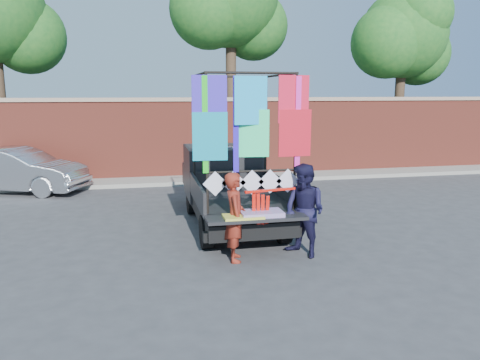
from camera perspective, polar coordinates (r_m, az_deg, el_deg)
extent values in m
plane|color=#38383A|center=(8.88, 2.54, -7.60)|extent=(90.00, 90.00, 0.00)
cube|color=#983B2C|center=(15.39, -3.92, 4.95)|extent=(30.00, 0.35, 2.50)
cube|color=tan|center=(15.31, -3.98, 9.79)|extent=(30.00, 0.45, 0.12)
cube|color=gray|center=(14.87, -3.48, 0.12)|extent=(30.00, 1.20, 0.12)
cylinder|color=#38281C|center=(16.95, -27.17, 8.40)|extent=(0.36, 0.36, 4.90)
sphere|color=#1A5B1F|center=(17.22, -24.43, 15.66)|extent=(2.40, 2.40, 2.40)
cylinder|color=#38281C|center=(16.66, -1.10, 10.51)|extent=(0.36, 0.36, 5.46)
sphere|color=#1A5B1F|center=(16.94, -1.14, 21.12)|extent=(3.20, 3.20, 3.20)
sphere|color=#1A5B1F|center=(17.39, 1.68, 18.24)|extent=(2.40, 2.40, 2.40)
sphere|color=#1A5B1F|center=(16.45, -3.84, 20.03)|extent=(2.60, 2.60, 2.60)
cylinder|color=#38281C|center=(18.99, 18.79, 8.60)|extent=(0.36, 0.36, 4.55)
sphere|color=#1A5B1F|center=(19.09, 19.28, 16.41)|extent=(3.20, 3.20, 3.20)
sphere|color=#1A5B1F|center=(19.84, 20.85, 14.18)|extent=(2.40, 2.40, 2.40)
sphere|color=#1A5B1F|center=(18.41, 17.49, 15.73)|extent=(2.60, 2.60, 2.60)
sphere|color=#1A5B1F|center=(18.82, 21.22, 18.38)|extent=(2.20, 2.20, 2.20)
cylinder|color=black|center=(10.90, -5.90, -2.51)|extent=(0.20, 0.61, 0.61)
cylinder|color=black|center=(8.50, -4.11, -6.31)|extent=(0.20, 0.61, 0.61)
cylinder|color=black|center=(11.14, 1.53, -2.17)|extent=(0.20, 0.61, 0.61)
cylinder|color=black|center=(8.80, 5.33, -5.73)|extent=(0.20, 0.61, 0.61)
cube|color=black|center=(9.72, -0.85, -3.13)|extent=(1.58, 3.90, 0.28)
cube|color=black|center=(8.99, -0.01, -2.56)|extent=(1.67, 2.14, 0.09)
cube|color=black|center=(8.82, -5.21, -1.51)|extent=(0.06, 2.14, 0.42)
cube|color=black|center=(9.15, 5.01, -1.07)|extent=(0.06, 2.14, 0.42)
cube|color=black|center=(9.96, -1.25, -0.06)|extent=(1.67, 0.06, 0.42)
cube|color=black|center=(10.82, -2.13, 1.05)|extent=(1.67, 1.49, 1.16)
cube|color=#8C9EAD|center=(10.36, -1.75, 2.70)|extent=(1.49, 0.06, 0.51)
cube|color=#8C9EAD|center=(11.47, -2.72, 2.54)|extent=(1.49, 0.09, 0.65)
cube|color=black|center=(11.86, -2.96, 0.76)|extent=(1.63, 0.84, 0.51)
cube|color=black|center=(7.76, 1.97, -4.59)|extent=(1.67, 0.51, 0.06)
cube|color=black|center=(8.06, 1.59, -6.62)|extent=(1.72, 0.14, 0.17)
cylinder|color=black|center=(7.71, -4.08, 4.30)|extent=(0.05, 0.05, 2.32)
cylinder|color=black|center=(9.64, -5.67, 5.55)|extent=(0.05, 0.05, 2.32)
cylinder|color=black|center=(8.06, 6.75, 4.53)|extent=(0.05, 0.05, 2.32)
cylinder|color=black|center=(9.92, 3.16, 5.73)|extent=(0.05, 0.05, 2.32)
cylinder|color=black|center=(7.81, 1.50, 12.94)|extent=(1.58, 0.04, 0.04)
cylinder|color=black|center=(9.71, -1.22, 12.50)|extent=(1.58, 0.04, 0.04)
cylinder|color=black|center=(8.63, -5.09, 12.68)|extent=(0.04, 2.00, 0.04)
cylinder|color=black|center=(8.95, 4.89, 12.62)|extent=(0.04, 2.00, 0.04)
cylinder|color=black|center=(7.91, 1.44, 1.09)|extent=(1.58, 0.04, 0.04)
cube|color=#3B28C9|center=(7.65, -3.64, 9.83)|extent=(0.58, 0.01, 0.79)
cube|color=#1BAEF5|center=(7.75, 1.58, 9.86)|extent=(0.58, 0.01, 0.79)
cube|color=#EF1C3B|center=(7.97, 6.46, 9.82)|extent=(0.58, 0.01, 0.79)
cube|color=#0C92B0|center=(7.65, -3.55, 5.30)|extent=(0.58, 0.01, 0.79)
cube|color=#2BF592|center=(7.82, 1.49, 5.44)|extent=(0.58, 0.01, 0.79)
cube|color=red|center=(7.97, 6.46, 5.47)|extent=(0.58, 0.01, 0.79)
cube|color=#19CB1D|center=(7.64, -4.28, 6.69)|extent=(0.09, 0.01, 1.58)
cube|color=#FC2AB3|center=(8.00, 7.08, 6.82)|extent=(0.09, 0.01, 1.58)
cube|color=#2C17D4|center=(7.72, -0.49, 6.76)|extent=(0.09, 0.01, 1.58)
cube|color=white|center=(7.80, -3.04, -0.45)|extent=(0.42, 0.01, 0.42)
cube|color=white|center=(7.85, -0.76, -0.36)|extent=(0.42, 0.01, 0.42)
cube|color=white|center=(7.92, 1.48, -0.27)|extent=(0.42, 0.01, 0.42)
cube|color=white|center=(8.00, 3.68, -0.18)|extent=(0.42, 0.01, 0.42)
cube|color=white|center=(8.09, 5.84, -0.09)|extent=(0.42, 0.01, 0.42)
cube|color=#FF3883|center=(7.76, 2.64, -4.08)|extent=(0.70, 0.42, 0.07)
cube|color=#D5D243|center=(7.64, 0.39, -4.47)|extent=(0.65, 0.37, 0.04)
imported|color=#B6B8BD|center=(14.49, -25.45, 1.08)|extent=(4.02, 2.63, 1.25)
imported|color=maroon|center=(7.76, -0.63, -4.52)|extent=(0.42, 0.58, 1.50)
imported|color=black|center=(8.03, 7.86, -3.73)|extent=(0.91, 0.98, 1.60)
cube|color=red|center=(7.78, 3.73, -1.24)|extent=(0.90, 0.18, 0.04)
cube|color=red|center=(7.76, 1.70, -3.43)|extent=(0.06, 0.02, 0.52)
cube|color=red|center=(7.78, 2.25, -3.54)|extent=(0.06, 0.02, 0.52)
cube|color=red|center=(7.80, 2.79, -3.66)|extent=(0.06, 0.02, 0.52)
cube|color=red|center=(7.83, 3.33, -3.77)|extent=(0.06, 0.02, 0.52)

